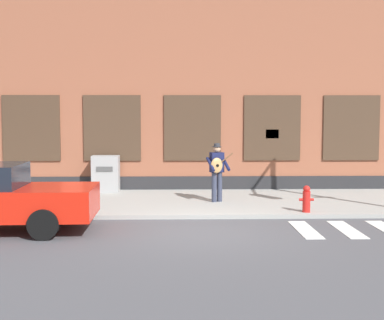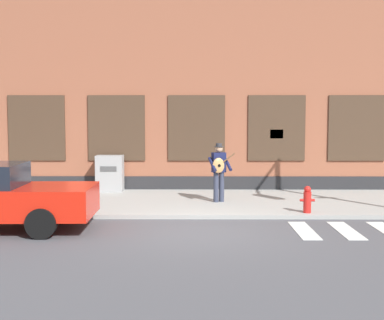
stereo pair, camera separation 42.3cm
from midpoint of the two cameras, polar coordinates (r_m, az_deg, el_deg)
name	(u,v)px [view 1 (the left image)]	position (r m, az deg, el deg)	size (l,w,h in m)	color
ground_plane	(199,232)	(12.16, -0.22, -7.67)	(160.00, 160.00, 0.00)	#4C4C51
sidewalk	(194,202)	(15.87, -0.50, -4.51)	(28.00, 4.69, 0.11)	#9E9E99
building_backdrop	(191,69)	(20.06, -0.71, 9.69)	(28.00, 4.06, 8.66)	#99563D
busker	(217,169)	(15.47, 1.90, -0.93)	(0.78, 0.67, 1.70)	#33384C
utility_box	(106,174)	(17.85, -9.86, -1.44)	(0.88, 0.58, 1.19)	#9E9E9E
fire_hydrant	(306,199)	(14.18, 11.28, -4.11)	(0.38, 0.20, 0.70)	red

